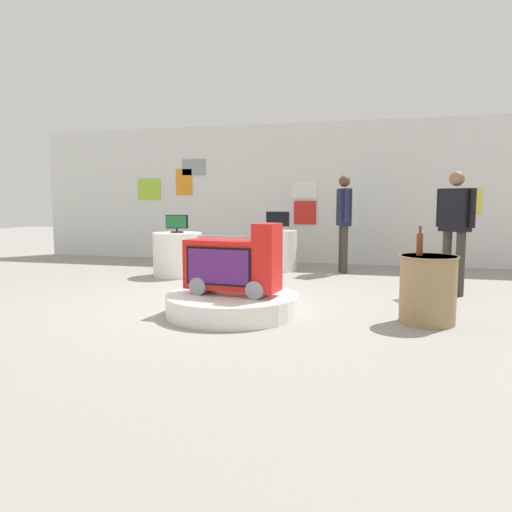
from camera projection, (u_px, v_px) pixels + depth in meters
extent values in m
plane|color=gray|center=(216.00, 305.00, 6.16)|extent=(30.00, 30.00, 0.00)
cube|color=silver|center=(288.00, 194.00, 10.26)|extent=(11.23, 0.10, 2.83)
cube|color=red|center=(305.00, 213.00, 10.14)|extent=(0.45, 0.02, 0.47)
cube|color=gray|center=(194.00, 167.00, 10.66)|extent=(0.52, 0.02, 0.34)
cube|color=orange|center=(184.00, 182.00, 10.75)|extent=(0.37, 0.02, 0.55)
cube|color=white|center=(304.00, 190.00, 10.09)|extent=(0.52, 0.02, 0.34)
cube|color=#9ECC33|center=(149.00, 189.00, 10.98)|extent=(0.53, 0.02, 0.45)
cube|color=yellow|center=(467.00, 201.00, 9.33)|extent=(0.52, 0.02, 0.46)
cylinder|color=white|center=(232.00, 304.00, 5.61)|extent=(1.49, 1.49, 0.23)
cylinder|color=gray|center=(205.00, 284.00, 5.71)|extent=(0.25, 0.43, 0.20)
cylinder|color=gray|center=(261.00, 288.00, 5.46)|extent=(0.25, 0.43, 0.20)
cube|color=red|center=(232.00, 265.00, 5.56)|extent=(1.10, 0.48, 0.55)
cube|color=red|center=(267.00, 232.00, 5.37)|extent=(0.27, 0.38, 0.19)
cube|color=black|center=(218.00, 266.00, 5.42)|extent=(0.76, 0.10, 0.42)
cube|color=#561E6B|center=(218.00, 266.00, 5.42)|extent=(0.72, 0.10, 0.38)
cube|color=#B2B2B7|center=(232.00, 237.00, 5.53)|extent=(0.85, 0.13, 0.02)
cylinder|color=white|center=(177.00, 254.00, 8.47)|extent=(0.82, 0.82, 0.74)
cylinder|color=black|center=(177.00, 232.00, 8.43)|extent=(0.22, 0.22, 0.02)
cylinder|color=black|center=(177.00, 230.00, 8.42)|extent=(0.04, 0.04, 0.05)
cube|color=black|center=(177.00, 222.00, 8.41)|extent=(0.36, 0.16, 0.23)
cube|color=#1E5B2D|center=(176.00, 222.00, 8.39)|extent=(0.33, 0.13, 0.21)
cylinder|color=white|center=(278.00, 250.00, 9.15)|extent=(0.71, 0.71, 0.74)
cylinder|color=black|center=(278.00, 230.00, 9.11)|extent=(0.18, 0.18, 0.02)
cylinder|color=black|center=(278.00, 228.00, 9.10)|extent=(0.04, 0.04, 0.05)
cube|color=black|center=(278.00, 219.00, 9.09)|extent=(0.44, 0.09, 0.27)
cube|color=black|center=(278.00, 219.00, 9.07)|extent=(0.41, 0.06, 0.24)
cylinder|color=#9E7F56|center=(428.00, 290.00, 5.19)|extent=(0.57, 0.57, 0.71)
cylinder|color=#9E7F56|center=(429.00, 256.00, 5.15)|extent=(0.59, 0.59, 0.02)
cylinder|color=brown|center=(420.00, 245.00, 5.16)|extent=(0.07, 0.07, 0.23)
cylinder|color=brown|center=(420.00, 230.00, 5.14)|extent=(0.03, 0.03, 0.08)
cylinder|color=#38332D|center=(446.00, 263.00, 6.81)|extent=(0.12, 0.12, 0.87)
cylinder|color=#38332D|center=(460.00, 264.00, 6.65)|extent=(0.12, 0.12, 0.87)
cube|color=black|center=(456.00, 210.00, 6.65)|extent=(0.42, 0.39, 0.57)
sphere|color=#8C6647|center=(457.00, 179.00, 6.60)|extent=(0.20, 0.20, 0.20)
cylinder|color=black|center=(440.00, 208.00, 6.84)|extent=(0.08, 0.08, 0.52)
cylinder|color=black|center=(473.00, 208.00, 6.46)|extent=(0.08, 0.08, 0.52)
cylinder|color=#38332D|center=(342.00, 249.00, 8.93)|extent=(0.12, 0.12, 0.83)
cylinder|color=#38332D|center=(344.00, 250.00, 8.73)|extent=(0.12, 0.12, 0.83)
cube|color=#1E233F|center=(344.00, 207.00, 8.74)|extent=(0.30, 0.42, 0.65)
sphere|color=brown|center=(345.00, 181.00, 8.69)|extent=(0.20, 0.20, 0.20)
cylinder|color=#1E233F|center=(341.00, 205.00, 8.98)|extent=(0.08, 0.08, 0.58)
cylinder|color=#1E233F|center=(347.00, 206.00, 8.50)|extent=(0.08, 0.08, 0.58)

